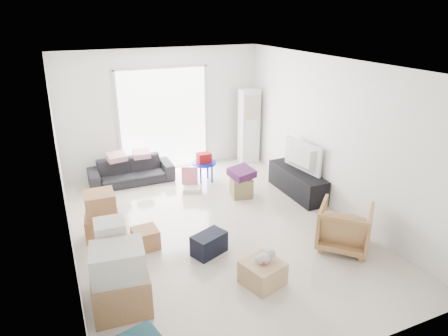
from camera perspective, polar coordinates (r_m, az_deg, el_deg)
The scene contains 20 objects.
room_shell at distance 6.25m, azimuth -1.27°, elevation 2.22°, with size 4.98×6.48×3.18m.
sliding_door at distance 8.99m, azimuth -8.60°, elevation 7.35°, with size 2.10×0.04×2.33m.
ac_tower at distance 9.47m, azimuth 3.56°, elevation 5.98°, with size 0.45×0.30×1.75m, color white.
tv_console at distance 8.04m, azimuth 10.39°, elevation -2.00°, with size 0.45×1.49×0.50m, color black.
television at distance 7.93m, azimuth 10.54°, elevation 0.08°, with size 1.01×0.58×0.13m, color black.
sofa at distance 8.63m, azimuth -13.15°, elevation 0.11°, with size 1.74×0.51×0.68m, color black.
pillow_left at distance 8.50m, azimuth -15.20°, elevation 2.43°, with size 0.36×0.29×0.11m, color #BB8991.
pillow_right at distance 8.57m, azimuth -11.77°, elevation 2.90°, with size 0.34×0.27×0.12m, color #BB8991.
armchair at distance 6.40m, azimuth 16.90°, elevation -7.74°, with size 0.75×0.70×0.77m, color #A67849.
box_stack_a at distance 5.08m, azimuth -14.63°, elevation -15.36°, with size 0.71×0.61×0.89m.
box_stack_b at distance 5.45m, azimuth -15.49°, elevation -12.56°, with size 0.55×0.50×1.00m.
box_stack_c at distance 6.67m, azimuth -17.09°, elevation -6.55°, with size 0.58×0.50×0.79m.
loose_box at distance 6.35m, azimuth -11.13°, elevation -9.82°, with size 0.37×0.37×0.31m, color tan.
duffel_bag at distance 6.09m, azimuth -2.14°, elevation -10.77°, with size 0.51×0.31×0.33m, color black.
ottoman at distance 7.84m, azimuth 2.51°, elevation -2.71°, with size 0.39×0.39×0.39m, color #978357.
blanket at distance 7.74m, azimuth 2.54°, elevation -0.93°, with size 0.43×0.43×0.14m, color #502050.
kids_table at distance 8.41m, azimuth -2.88°, elevation 0.95°, with size 0.51×0.51×0.64m.
toy_walker at distance 8.15m, azimuth -4.70°, elevation -2.28°, with size 0.45×0.43×0.47m.
wood_crate at distance 5.53m, azimuth 5.53°, elevation -14.69°, with size 0.48×0.48×0.32m, color tan.
plush_bunny at distance 5.41m, azimuth 5.91°, elevation -12.56°, with size 0.31×0.18×0.16m.
Camera 1 is at (-2.23, -5.45, 3.43)m, focal length 32.00 mm.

